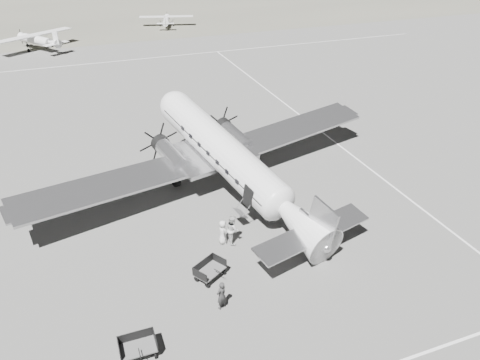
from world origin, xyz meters
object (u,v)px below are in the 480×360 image
passenger (223,232)px  ground_crew (221,295)px  light_plane_left (37,41)px  baggage_cart_near (210,271)px  light_plane_right (166,21)px  baggage_cart_far (138,347)px  dc3_airliner (230,160)px  ramp_agent (233,229)px

passenger → ground_crew: bearing=176.4°
light_plane_left → baggage_cart_near: (8.66, -55.68, -0.77)m
light_plane_right → baggage_cart_near: light_plane_right is taller
ground_crew → passenger: 5.37m
baggage_cart_near → ground_crew: (-0.12, -2.33, 0.32)m
light_plane_left → passenger: 53.95m
baggage_cart_near → baggage_cart_far: 5.93m
dc3_airliner → baggage_cart_near: size_ratio=16.16×
passenger → light_plane_right: bearing=6.1°
baggage_cart_far → passenger: size_ratio=1.12×
light_plane_left → passenger: bearing=-113.5°
light_plane_right → ground_crew: bearing=-85.1°
ramp_agent → light_plane_left: bearing=17.3°
dc3_airliner → baggage_cart_far: (-8.52, -11.72, -2.20)m
passenger → light_plane_left: bearing=27.0°
light_plane_right → baggage_cart_near: (-12.52, -65.41, -0.48)m
baggage_cart_near → baggage_cart_far: size_ratio=1.00×
baggage_cart_near → baggage_cart_far: bearing=-171.2°
baggage_cart_far → ground_crew: ground_crew is taller
dc3_airliner → baggage_cart_near: (-3.97, -7.92, -2.20)m
baggage_cart_near → passenger: (1.67, 2.73, 0.29)m
light_plane_left → baggage_cart_near: size_ratio=6.95×
light_plane_left → passenger: size_ratio=7.78×
dc3_airliner → light_plane_right: bearing=66.7°
light_plane_left → light_plane_right: light_plane_left is taller
ramp_agent → passenger: ramp_agent is taller
passenger → dc3_airliner: bearing=-8.0°
light_plane_left → baggage_cart_far: size_ratio=6.96×
light_plane_left → dc3_airliner: bearing=-109.7°
baggage_cart_near → light_plane_right: bearing=48.1°
baggage_cart_far → baggage_cart_near: bearing=39.9°
light_plane_right → baggage_cart_near: size_ratio=5.38×
ground_crew → passenger: (1.79, 5.07, -0.04)m
baggage_cart_near → ground_crew: size_ratio=1.07×
dc3_airliner → light_plane_left: (-12.63, 47.76, -1.43)m
light_plane_left → ground_crew: size_ratio=7.43×
ramp_agent → baggage_cart_near: bearing=144.8°
dc3_airliner → baggage_cart_near: bearing=-131.4°
light_plane_right → ramp_agent: 63.64m
light_plane_right → ramp_agent: size_ratio=5.06×
light_plane_right → passenger: (-10.85, -62.68, -0.20)m
dc3_airliner → passenger: 5.98m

